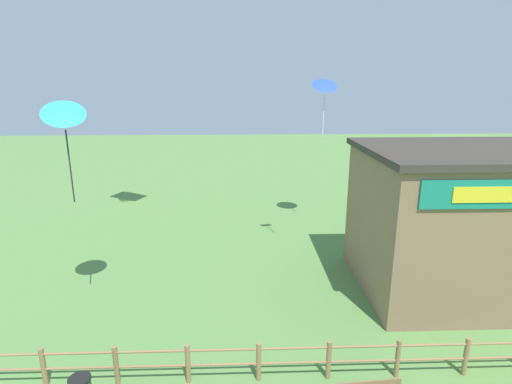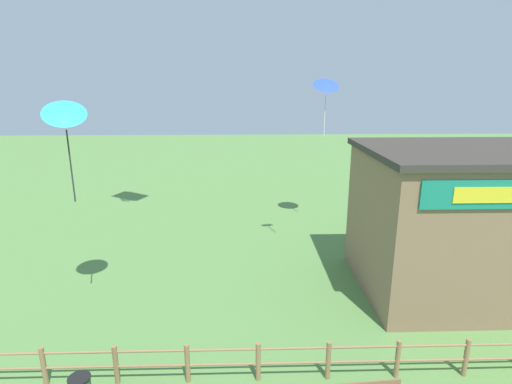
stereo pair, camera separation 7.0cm
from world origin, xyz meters
The scene contains 4 objects.
wooden_fence centered at (0.00, 5.81, 0.66)m, with size 15.72×0.14×1.18m.
seaside_building centered at (8.29, 10.74, 2.87)m, with size 8.17×6.08×5.70m.
kite_cyan_delta centered at (-5.99, 9.37, 7.07)m, with size 1.69×1.59×3.36m.
kite_blue_delta centered at (3.99, 17.98, 7.88)m, with size 1.45×1.31×3.12m.
Camera 1 is at (-0.41, -3.56, 8.04)m, focal length 28.00 mm.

